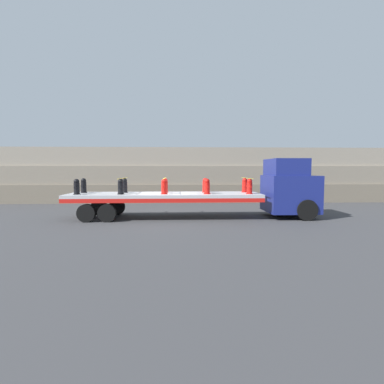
# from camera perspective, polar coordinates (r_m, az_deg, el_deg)

# --- Properties ---
(ground_plane) EXTENTS (120.00, 120.00, 0.00)m
(ground_plane) POSITION_cam_1_polar(r_m,az_deg,el_deg) (15.49, -5.19, -4.90)
(ground_plane) COLOR #38383A
(rock_cliff) EXTENTS (60.00, 3.30, 4.11)m
(rock_cliff) POSITION_cam_1_polar(r_m,az_deg,el_deg) (23.46, -4.29, 3.28)
(rock_cliff) COLOR #706656
(rock_cliff) RESTS_ON ground_plane
(truck_cab) EXTENTS (2.46, 2.59, 3.02)m
(truck_cab) POSITION_cam_1_polar(r_m,az_deg,el_deg) (16.37, 18.31, 0.70)
(truck_cab) COLOR navy
(truck_cab) RESTS_ON ground_plane
(flatbed_trailer) EXTENTS (9.69, 2.53, 1.26)m
(flatbed_trailer) POSITION_cam_1_polar(r_m,az_deg,el_deg) (15.40, -7.32, -1.09)
(flatbed_trailer) COLOR #B2B2B7
(flatbed_trailer) RESTS_ON ground_plane
(fire_hydrant_black_near_0) EXTENTS (0.35, 0.50, 0.76)m
(fire_hydrant_black_near_0) POSITION_cam_1_polar(r_m,az_deg,el_deg) (15.58, -21.12, 0.90)
(fire_hydrant_black_near_0) COLOR black
(fire_hydrant_black_near_0) RESTS_ON flatbed_trailer
(fire_hydrant_black_far_0) EXTENTS (0.35, 0.50, 0.76)m
(fire_hydrant_black_far_0) POSITION_cam_1_polar(r_m,az_deg,el_deg) (16.60, -19.94, 1.13)
(fire_hydrant_black_far_0) COLOR black
(fire_hydrant_black_far_0) RESTS_ON flatbed_trailer
(fire_hydrant_black_near_1) EXTENTS (0.35, 0.50, 0.76)m
(fire_hydrant_black_near_1) POSITION_cam_1_polar(r_m,az_deg,el_deg) (15.04, -13.43, 0.96)
(fire_hydrant_black_near_1) COLOR black
(fire_hydrant_black_near_1) RESTS_ON flatbed_trailer
(fire_hydrant_black_far_1) EXTENTS (0.35, 0.50, 0.76)m
(fire_hydrant_black_far_1) POSITION_cam_1_polar(r_m,az_deg,el_deg) (16.09, -12.71, 1.19)
(fire_hydrant_black_far_1) COLOR black
(fire_hydrant_black_far_1) RESTS_ON flatbed_trailer
(fire_hydrant_red_near_2) EXTENTS (0.35, 0.50, 0.76)m
(fire_hydrant_red_near_2) POSITION_cam_1_polar(r_m,az_deg,el_deg) (14.79, -5.33, 1.01)
(fire_hydrant_red_near_2) COLOR red
(fire_hydrant_red_near_2) RESTS_ON flatbed_trailer
(fire_hydrant_red_far_2) EXTENTS (0.35, 0.50, 0.76)m
(fire_hydrant_red_far_2) POSITION_cam_1_polar(r_m,az_deg,el_deg) (15.85, -5.14, 1.23)
(fire_hydrant_red_far_2) COLOR red
(fire_hydrant_red_far_2) RESTS_ON flatbed_trailer
(fire_hydrant_red_near_3) EXTENTS (0.35, 0.50, 0.76)m
(fire_hydrant_red_near_3) POSITION_cam_1_polar(r_m,az_deg,el_deg) (14.83, 2.88, 1.03)
(fire_hydrant_red_near_3) COLOR red
(fire_hydrant_red_near_3) RESTS_ON flatbed_trailer
(fire_hydrant_red_far_3) EXTENTS (0.35, 0.50, 0.76)m
(fire_hydrant_red_far_3) POSITION_cam_1_polar(r_m,az_deg,el_deg) (15.89, 2.52, 1.25)
(fire_hydrant_red_far_3) COLOR red
(fire_hydrant_red_far_3) RESTS_ON flatbed_trailer
(fire_hydrant_red_near_4) EXTENTS (0.35, 0.50, 0.76)m
(fire_hydrant_red_near_4) POSITION_cam_1_polar(r_m,az_deg,el_deg) (15.18, 10.88, 1.03)
(fire_hydrant_red_near_4) COLOR red
(fire_hydrant_red_near_4) RESTS_ON flatbed_trailer
(fire_hydrant_red_far_4) EXTENTS (0.35, 0.50, 0.76)m
(fire_hydrant_red_far_4) POSITION_cam_1_polar(r_m,az_deg,el_deg) (16.22, 10.01, 1.25)
(fire_hydrant_red_far_4) COLOR red
(fire_hydrant_red_far_4) RESTS_ON flatbed_trailer
(cargo_strap_rear) EXTENTS (0.05, 2.63, 0.01)m
(cargo_strap_rear) POSITION_cam_1_polar(r_m,az_deg,el_deg) (15.55, -13.09, 2.56)
(cargo_strap_rear) COLOR yellow
(cargo_strap_rear) RESTS_ON fire_hydrant_black_near_1
(cargo_strap_middle) EXTENTS (0.05, 2.63, 0.01)m
(cargo_strap_middle) POSITION_cam_1_polar(r_m,az_deg,el_deg) (15.30, -5.24, 2.63)
(cargo_strap_middle) COLOR yellow
(cargo_strap_middle) RESTS_ON fire_hydrant_red_near_2
(cargo_strap_front) EXTENTS (0.05, 2.63, 0.01)m
(cargo_strap_front) POSITION_cam_1_polar(r_m,az_deg,el_deg) (15.68, 10.45, 2.62)
(cargo_strap_front) COLOR yellow
(cargo_strap_front) RESTS_ON fire_hydrant_red_near_4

